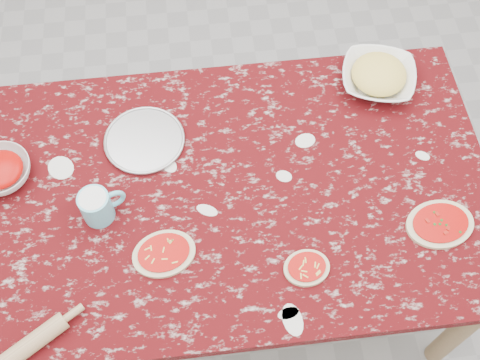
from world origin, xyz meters
name	(u,v)px	position (x,y,z in m)	size (l,w,h in m)	color
ground	(240,274)	(0.00, 0.00, 0.00)	(4.00, 4.00, 0.00)	gray
worktable	(240,200)	(0.00, 0.00, 0.67)	(1.60, 1.00, 0.75)	#40070A
pizza_tray	(145,141)	(-0.29, 0.21, 0.76)	(0.26, 0.26, 0.01)	#B2B2B7
sauce_bowl	(1,172)	(-0.74, 0.13, 0.78)	(0.19, 0.19, 0.06)	white
cheese_bowl	(378,78)	(0.52, 0.36, 0.78)	(0.25, 0.25, 0.06)	white
flour_mug	(98,206)	(-0.43, -0.04, 0.81)	(0.14, 0.09, 0.11)	#65C5E0
pizza_left	(164,253)	(-0.25, -0.20, 0.76)	(0.21, 0.18, 0.02)	beige
pizza_mid	(307,268)	(0.16, -0.29, 0.76)	(0.15, 0.13, 0.02)	beige
pizza_right	(440,224)	(0.59, -0.20, 0.76)	(0.23, 0.19, 0.02)	beige
rolling_pin	(24,349)	(-0.64, -0.44, 0.78)	(0.05, 0.05, 0.26)	tan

